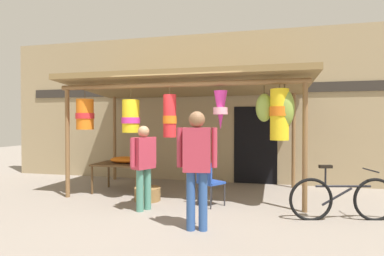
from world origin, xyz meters
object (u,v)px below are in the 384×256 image
(flower_heap_on_table, at_px, (126,160))
(folding_chair, at_px, (208,180))
(display_table, at_px, (121,166))
(vendor_in_orange, at_px, (197,160))
(wicker_basket_by_table, at_px, (148,194))
(customer_foreground, at_px, (144,161))
(parked_bicycle, at_px, (343,199))

(flower_heap_on_table, distance_m, folding_chair, 2.22)
(display_table, relative_size, vendor_in_orange, 0.66)
(flower_heap_on_table, bearing_deg, folding_chair, -21.21)
(wicker_basket_by_table, relative_size, customer_foreground, 0.35)
(folding_chair, height_order, customer_foreground, customer_foreground)
(parked_bicycle, xyz_separation_m, customer_foreground, (-3.36, -0.22, 0.54))
(folding_chair, relative_size, customer_foreground, 0.55)
(wicker_basket_by_table, height_order, parked_bicycle, parked_bicycle)
(folding_chair, distance_m, vendor_in_orange, 1.43)
(display_table, distance_m, customer_foreground, 1.69)
(folding_chair, bearing_deg, parked_bicycle, -7.83)
(display_table, relative_size, parked_bicycle, 0.67)
(folding_chair, bearing_deg, display_table, 160.96)
(vendor_in_orange, distance_m, customer_foreground, 1.40)
(folding_chair, distance_m, wicker_basket_by_table, 1.34)
(flower_heap_on_table, relative_size, parked_bicycle, 0.43)
(wicker_basket_by_table, height_order, vendor_in_orange, vendor_in_orange)
(folding_chair, xyz_separation_m, vendor_in_orange, (0.07, -1.32, 0.54))
(parked_bicycle, bearing_deg, folding_chair, 172.17)
(wicker_basket_by_table, distance_m, vendor_in_orange, 2.18)
(wicker_basket_by_table, bearing_deg, parked_bicycle, -7.25)
(display_table, height_order, parked_bicycle, parked_bicycle)
(wicker_basket_by_table, height_order, customer_foreground, customer_foreground)
(vendor_in_orange, bearing_deg, display_table, 137.14)
(display_table, xyz_separation_m, customer_foreground, (1.07, -1.28, 0.30))
(flower_heap_on_table, bearing_deg, parked_bicycle, -14.40)
(wicker_basket_by_table, bearing_deg, customer_foreground, -73.88)
(flower_heap_on_table, relative_size, customer_foreground, 0.48)
(customer_foreground, bearing_deg, flower_heap_on_table, 126.23)
(customer_foreground, bearing_deg, folding_chair, 26.29)
(flower_heap_on_table, height_order, wicker_basket_by_table, flower_heap_on_table)
(flower_heap_on_table, distance_m, wicker_basket_by_table, 1.19)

